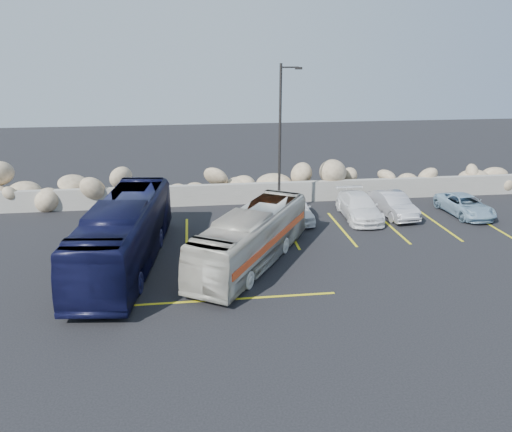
{
  "coord_description": "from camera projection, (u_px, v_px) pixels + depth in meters",
  "views": [
    {
      "loc": [
        -2.07,
        -16.05,
        8.69
      ],
      "look_at": [
        0.53,
        4.0,
        1.88
      ],
      "focal_mm": 35.0,
      "sensor_mm": 36.0,
      "label": 1
    }
  ],
  "objects": [
    {
      "name": "ground",
      "position": [
        256.0,
        300.0,
        18.11
      ],
      "size": [
        90.0,
        90.0,
        0.0
      ],
      "primitive_type": "plane",
      "color": "black",
      "rests_on": "ground"
    },
    {
      "name": "seawall",
      "position": [
        229.0,
        194.0,
        29.2
      ],
      "size": [
        60.0,
        0.4,
        1.2
      ],
      "primitive_type": "cube",
      "color": "gray",
      "rests_on": "ground"
    },
    {
      "name": "riprap_pile",
      "position": [
        228.0,
        177.0,
        30.1
      ],
      "size": [
        54.0,
        2.8,
        2.6
      ],
      "primitive_type": null,
      "color": "#9E8868",
      "rests_on": "ground"
    },
    {
      "name": "parking_lines",
      "position": [
        337.0,
        239.0,
        23.91
      ],
      "size": [
        18.16,
        9.36,
        0.01
      ],
      "color": "gold",
      "rests_on": "ground"
    },
    {
      "name": "lamppost",
      "position": [
        281.0,
        137.0,
        25.98
      ],
      "size": [
        1.14,
        0.18,
        8.0
      ],
      "color": "#292624",
      "rests_on": "ground"
    },
    {
      "name": "vintage_bus",
      "position": [
        252.0,
        238.0,
        20.88
      ],
      "size": [
        6.04,
        8.19,
        2.34
      ],
      "primitive_type": "imported",
      "rotation": [
        0.0,
        0.0,
        -0.55
      ],
      "color": "#BAB8A8",
      "rests_on": "ground"
    },
    {
      "name": "tour_coach",
      "position": [
        124.0,
        234.0,
        20.67
      ],
      "size": [
        3.47,
        10.27,
        2.8
      ],
      "primitive_type": "imported",
      "rotation": [
        0.0,
        0.0,
        -0.11
      ],
      "color": "black",
      "rests_on": "ground"
    },
    {
      "name": "car_a",
      "position": [
        295.0,
        208.0,
        26.48
      ],
      "size": [
        1.66,
        3.85,
        1.29
      ],
      "primitive_type": "imported",
      "rotation": [
        0.0,
        0.0,
        0.04
      ],
      "color": "white",
      "rests_on": "ground"
    },
    {
      "name": "car_b",
      "position": [
        393.0,
        204.0,
        27.14
      ],
      "size": [
        1.72,
        3.96,
        1.27
      ],
      "primitive_type": "imported",
      "rotation": [
        0.0,
        0.0,
        0.1
      ],
      "color": "#AFAEB3",
      "rests_on": "ground"
    },
    {
      "name": "car_c",
      "position": [
        359.0,
        207.0,
        26.76
      ],
      "size": [
        1.94,
        4.43,
        1.27
      ],
      "primitive_type": "imported",
      "rotation": [
        0.0,
        0.0,
        -0.04
      ],
      "color": "white",
      "rests_on": "ground"
    },
    {
      "name": "car_d",
      "position": [
        465.0,
        205.0,
        27.26
      ],
      "size": [
        2.06,
        4.04,
        1.09
      ],
      "primitive_type": "imported",
      "rotation": [
        0.0,
        0.0,
        0.06
      ],
      "color": "#86A7BE",
      "rests_on": "ground"
    }
  ]
}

